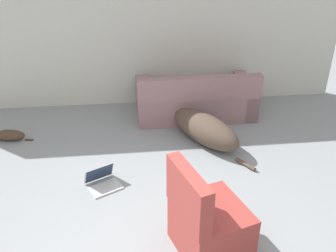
{
  "coord_description": "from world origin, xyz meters",
  "views": [
    {
      "loc": [
        -0.02,
        -2.16,
        2.66
      ],
      "look_at": [
        0.39,
        1.55,
        0.62
      ],
      "focal_mm": 40.0,
      "sensor_mm": 36.0,
      "label": 1
    }
  ],
  "objects_px": {
    "laptop_open": "(102,179)",
    "side_chair": "(207,223)",
    "dog": "(203,128)",
    "couch": "(195,100)",
    "cat": "(8,135)"
  },
  "relations": [
    {
      "from": "cat",
      "to": "side_chair",
      "type": "relative_size",
      "value": 0.66
    },
    {
      "from": "laptop_open",
      "to": "couch",
      "type": "bearing_deg",
      "value": 23.0
    },
    {
      "from": "dog",
      "to": "laptop_open",
      "type": "relative_size",
      "value": 3.25
    },
    {
      "from": "side_chair",
      "to": "dog",
      "type": "bearing_deg",
      "value": -27.49
    },
    {
      "from": "laptop_open",
      "to": "dog",
      "type": "bearing_deg",
      "value": 5.27
    },
    {
      "from": "dog",
      "to": "laptop_open",
      "type": "xyz_separation_m",
      "value": [
        -1.34,
        -0.85,
        -0.12
      ]
    },
    {
      "from": "cat",
      "to": "couch",
      "type": "bearing_deg",
      "value": -162.13
    },
    {
      "from": "couch",
      "to": "cat",
      "type": "bearing_deg",
      "value": 9.66
    },
    {
      "from": "dog",
      "to": "couch",
      "type": "bearing_deg",
      "value": -34.34
    },
    {
      "from": "laptop_open",
      "to": "side_chair",
      "type": "distance_m",
      "value": 1.49
    },
    {
      "from": "dog",
      "to": "side_chair",
      "type": "relative_size",
      "value": 1.62
    },
    {
      "from": "dog",
      "to": "side_chair",
      "type": "bearing_deg",
      "value": 137.98
    },
    {
      "from": "laptop_open",
      "to": "side_chair",
      "type": "height_order",
      "value": "side_chair"
    },
    {
      "from": "dog",
      "to": "side_chair",
      "type": "xyz_separation_m",
      "value": [
        -0.34,
        -1.93,
        0.12
      ]
    },
    {
      "from": "laptop_open",
      "to": "side_chair",
      "type": "xyz_separation_m",
      "value": [
        1.0,
        -1.09,
        0.24
      ]
    }
  ]
}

